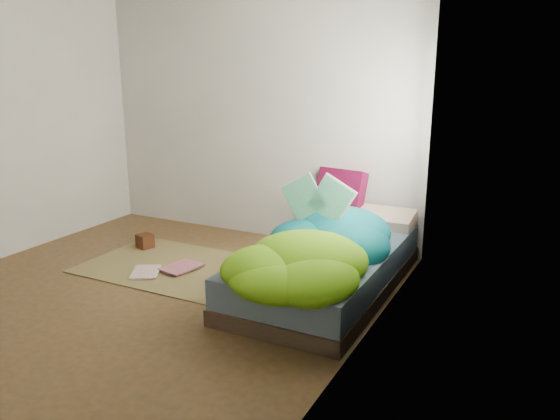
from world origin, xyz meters
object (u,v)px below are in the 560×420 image
object	(u,v)px
floor_book_a	(132,273)
pillow_magenta	(340,194)
floor_book_b	(171,265)
wooden_box	(145,241)
open_book	(317,186)
bed	(327,269)

from	to	relation	value
floor_book_a	pillow_magenta	bearing A→B (deg)	16.19
floor_book_b	wooden_box	bearing A→B (deg)	161.92
pillow_magenta	open_book	xyz separation A→B (m)	(0.13, -0.86, 0.26)
floor_book_a	floor_book_b	size ratio (longest dim) A/B	0.93
floor_book_a	floor_book_b	distance (m)	0.35
bed	floor_book_a	size ratio (longest dim) A/B	6.41
open_book	floor_book_b	world-z (taller)	open_book
floor_book_a	floor_book_b	xyz separation A→B (m)	(0.19, 0.30, 0.00)
wooden_box	floor_book_a	bearing A→B (deg)	-58.61
wooden_box	floor_book_b	distance (m)	0.63
bed	pillow_magenta	size ratio (longest dim) A/B	4.40
open_book	floor_book_a	world-z (taller)	open_book
pillow_magenta	bed	bearing A→B (deg)	-66.67
bed	open_book	size ratio (longest dim) A/B	4.12
wooden_box	pillow_magenta	bearing A→B (deg)	25.37
open_book	wooden_box	size ratio (longest dim) A/B	3.60
open_book	wooden_box	distance (m)	1.98
open_book	wooden_box	xyz separation A→B (m)	(-1.84, 0.06, -0.75)
bed	wooden_box	size ratio (longest dim) A/B	14.85
floor_book_b	open_book	bearing A→B (deg)	20.90
bed	wooden_box	distance (m)	1.95
floor_book_b	floor_book_a	bearing A→B (deg)	-111.59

